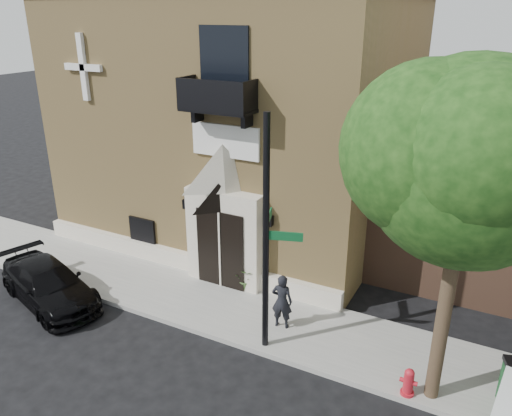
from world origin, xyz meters
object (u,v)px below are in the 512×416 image
Objects in this scene: black_sedan at (49,284)px; street_sign at (267,238)px; fire_hydrant at (408,382)px; pedestrian_near at (282,301)px.

street_sign reaches higher than black_sedan.
black_sedan reaches higher than fire_hydrant.
fire_hydrant is (10.88, 0.87, -0.12)m from black_sedan.
fire_hydrant is at bearing -68.08° from black_sedan.
pedestrian_near reaches higher than black_sedan.
pedestrian_near is (0.03, 0.95, -2.36)m from street_sign.
street_sign is (7.08, 1.03, 2.70)m from black_sedan.
pedestrian_near is at bearing 70.75° from street_sign.
street_sign is at bearing 177.58° from fire_hydrant.
street_sign is 4.74m from fire_hydrant.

